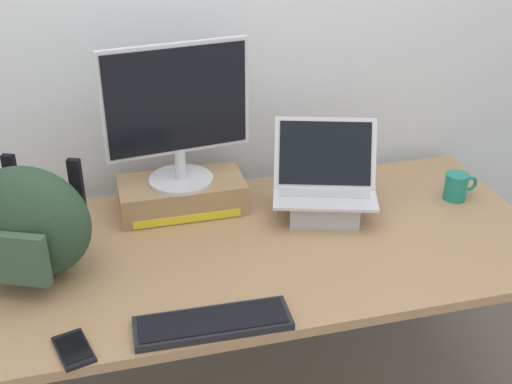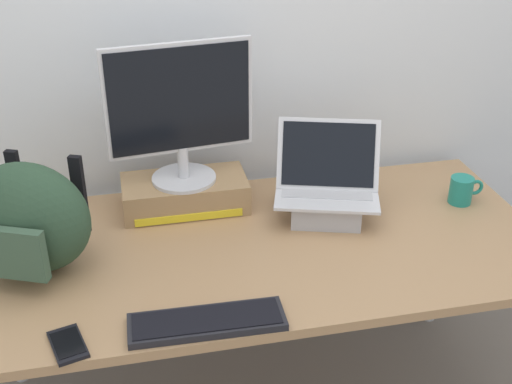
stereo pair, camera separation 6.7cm
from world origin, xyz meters
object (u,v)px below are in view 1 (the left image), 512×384
(cell_phone, at_px, (74,349))
(plush_toy, at_px, (15,219))
(desktop_monitor, at_px, (177,112))
(toner_box_yellow, at_px, (182,195))
(messenger_backpack, at_px, (28,223))
(open_laptop, at_px, (324,196))
(coffee_mug, at_px, (457,186))
(external_keyboard, at_px, (213,323))

(cell_phone, distance_m, plush_toy, 0.64)
(cell_phone, bearing_deg, desktop_monitor, 44.09)
(toner_box_yellow, bearing_deg, messenger_backpack, -150.29)
(desktop_monitor, distance_m, open_laptop, 0.54)
(coffee_mug, bearing_deg, plush_toy, 173.98)
(toner_box_yellow, distance_m, plush_toy, 0.53)
(cell_phone, relative_size, plush_toy, 1.61)
(open_laptop, relative_size, coffee_mug, 3.21)
(desktop_monitor, relative_size, open_laptop, 1.21)
(desktop_monitor, distance_m, external_keyboard, 0.71)
(coffee_mug, height_order, plush_toy, coffee_mug)
(plush_toy, bearing_deg, external_keyboard, -50.07)
(desktop_monitor, height_order, coffee_mug, desktop_monitor)
(toner_box_yellow, distance_m, desktop_monitor, 0.29)
(messenger_backpack, bearing_deg, external_keyboard, -15.88)
(coffee_mug, xyz_separation_m, cell_phone, (-1.29, -0.46, -0.04))
(toner_box_yellow, xyz_separation_m, coffee_mug, (0.92, -0.17, -0.00))
(coffee_mug, height_order, cell_phone, coffee_mug)
(open_laptop, bearing_deg, coffee_mug, 15.23)
(open_laptop, bearing_deg, cell_phone, -132.40)
(toner_box_yellow, xyz_separation_m, plush_toy, (-0.53, -0.01, -0.01))
(plush_toy, bearing_deg, cell_phone, -75.17)
(external_keyboard, bearing_deg, coffee_mug, 27.51)
(desktop_monitor, bearing_deg, open_laptop, -25.35)
(desktop_monitor, relative_size, cell_phone, 3.19)
(messenger_backpack, relative_size, plush_toy, 4.57)
(messenger_backpack, xyz_separation_m, cell_phone, (0.10, -0.36, -0.16))
(toner_box_yellow, distance_m, open_laptop, 0.47)
(desktop_monitor, xyz_separation_m, open_laptop, (0.44, -0.15, -0.28))
(coffee_mug, relative_size, cell_phone, 0.82)
(coffee_mug, distance_m, plush_toy, 1.46)
(messenger_backpack, xyz_separation_m, coffee_mug, (1.38, 0.10, -0.12))
(toner_box_yellow, height_order, external_keyboard, toner_box_yellow)
(desktop_monitor, xyz_separation_m, messenger_backpack, (-0.46, -0.26, -0.18))
(messenger_backpack, bearing_deg, plush_toy, 128.03)
(messenger_backpack, height_order, coffee_mug, messenger_backpack)
(external_keyboard, height_order, messenger_backpack, messenger_backpack)
(toner_box_yellow, relative_size, open_laptop, 1.07)
(toner_box_yellow, bearing_deg, cell_phone, -120.35)
(open_laptop, relative_size, external_keyboard, 0.95)
(toner_box_yellow, bearing_deg, open_laptop, -18.74)
(toner_box_yellow, xyz_separation_m, messenger_backpack, (-0.46, -0.26, 0.11))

